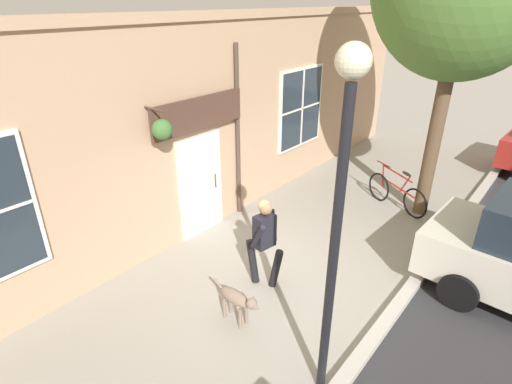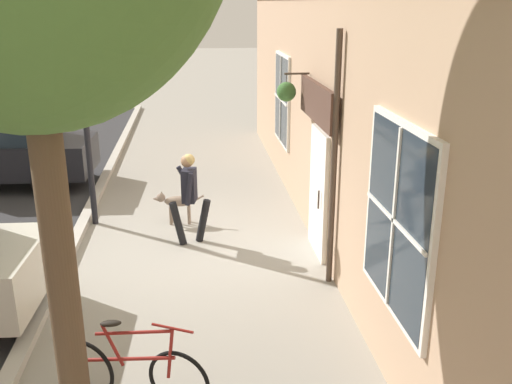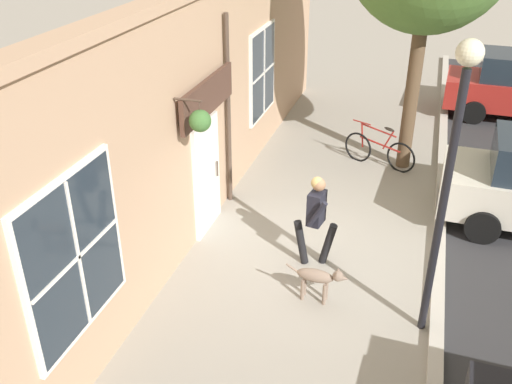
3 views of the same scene
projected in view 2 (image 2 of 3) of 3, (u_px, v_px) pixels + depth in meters
name	position (u px, v px, depth m)	size (l,w,h in m)	color
ground_plane	(189.00, 248.00, 9.84)	(90.00, 90.00, 0.00)	gray
storefront_facade	(327.00, 122.00, 9.40)	(0.95, 18.00, 4.28)	tan
pedestrian_walking	(189.00, 191.00, 9.77)	(0.74, 0.60, 1.62)	black
dog_on_leash	(177.00, 202.00, 10.83)	(0.98, 0.25, 0.64)	#7F6B5B
leaning_bicycle	(132.00, 371.00, 5.95)	(1.65, 0.66, 1.00)	black
street_lamp	(82.00, 77.00, 10.08)	(0.32, 0.32, 4.16)	black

